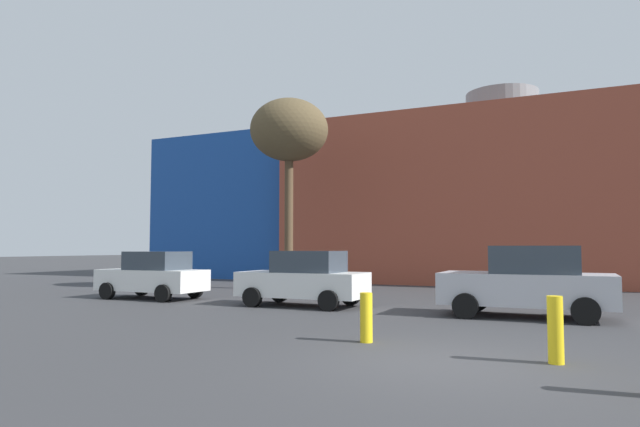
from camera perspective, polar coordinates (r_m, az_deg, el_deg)
name	(u,v)px	position (r m, az deg, el deg)	size (l,w,h in m)	color
ground_plane	(444,362)	(9.20, 12.85, -14.91)	(200.00, 200.00, 0.00)	#38383A
building_backdrop	(504,203)	(32.53, 18.68, 1.07)	(40.95, 12.89, 10.64)	#9E4733
parked_car_0	(153,275)	(20.47, -17.02, -6.18)	(3.89, 1.91, 1.68)	white
parked_car_1	(304,279)	(17.09, -1.68, -6.82)	(3.97, 1.95, 1.72)	white
parked_car_2	(528,282)	(15.36, 20.92, -6.68)	(4.32, 2.12, 1.87)	silver
bare_tree_0	(289,132)	(24.37, -3.24, 8.48)	(3.45, 3.45, 8.39)	brown
bollard_yellow_1	(366,317)	(10.73, 4.86, -10.78)	(0.24, 0.24, 0.95)	yellow
bollard_yellow_2	(555,330)	(9.52, 23.39, -11.09)	(0.24, 0.24, 1.06)	yellow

